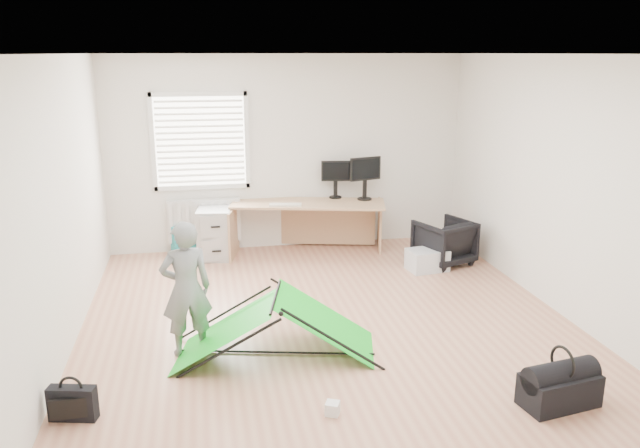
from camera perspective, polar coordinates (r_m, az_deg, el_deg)
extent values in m
plane|color=tan|center=(6.58, 0.68, -8.91)|extent=(5.50, 5.50, 0.00)
cube|color=silver|center=(8.82, -2.95, 6.50)|extent=(5.00, 0.02, 2.70)
cube|color=silver|center=(8.66, -10.88, 7.43)|extent=(1.20, 0.06, 1.20)
cube|color=silver|center=(8.84, -10.52, 0.32)|extent=(1.00, 0.12, 0.60)
cube|color=tan|center=(8.69, -1.09, -0.31)|extent=(2.20, 1.15, 0.72)
cube|color=#ADB0B2|center=(8.61, -9.56, -0.77)|extent=(0.52, 0.64, 0.69)
cube|color=black|center=(8.83, 1.42, 3.65)|extent=(0.42, 0.16, 0.39)
cube|color=black|center=(8.75, 4.11, 3.66)|extent=(0.47, 0.21, 0.44)
cube|color=beige|center=(8.44, -3.19, 1.77)|extent=(0.45, 0.22, 0.02)
cylinder|color=#D4767A|center=(8.81, 4.10, 3.01)|extent=(0.07, 0.07, 0.22)
imported|color=black|center=(8.39, 11.27, -1.62)|extent=(0.83, 0.84, 0.60)
imported|color=slate|center=(5.82, -12.14, -5.82)|extent=(0.51, 0.39, 1.27)
cube|color=silver|center=(8.15, 9.78, -3.25)|extent=(0.53, 0.41, 0.27)
cube|color=teal|center=(8.86, -12.31, -1.40)|extent=(0.37, 0.27, 0.41)
cube|color=black|center=(5.28, -21.68, -14.99)|extent=(0.38, 0.19, 0.27)
cube|color=silver|center=(5.03, 1.15, -16.51)|extent=(0.14, 0.14, 0.10)
cube|color=black|center=(5.45, 21.04, -13.98)|extent=(0.65, 0.40, 0.27)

